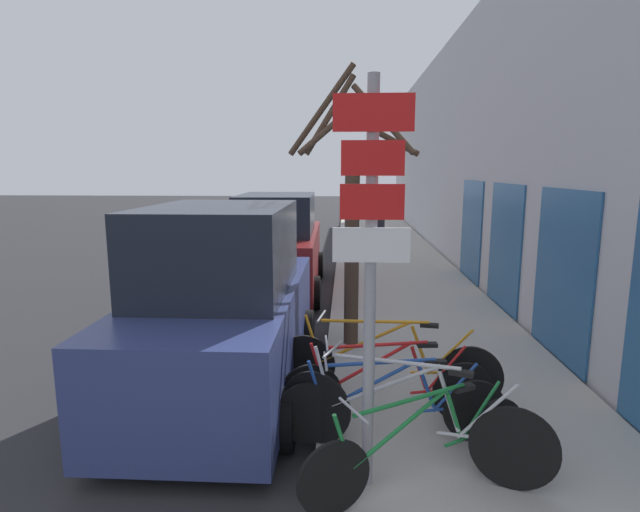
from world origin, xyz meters
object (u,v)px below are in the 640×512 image
bicycle_1 (407,420)px  parked_car_1 (278,248)px  signpost (371,261)px  bicycle_0 (422,446)px  bicycle_2 (392,406)px  street_tree (351,219)px  bicycle_3 (388,388)px  parked_car_0 (225,310)px  pedestrian_near (378,224)px  bicycle_4 (386,365)px

bicycle_1 → parked_car_1: (-2.08, 6.89, 0.44)m
signpost → bicycle_0: signpost is taller
bicycle_1 → bicycle_2: bicycle_1 is taller
signpost → bicycle_0: (0.44, -0.02, -1.53)m
parked_car_1 → signpost: bearing=-78.2°
street_tree → signpost: bearing=-87.9°
signpost → bicycle_3: signpost is taller
street_tree → parked_car_1: bearing=112.8°
bicycle_0 → bicycle_1: bicycle_1 is taller
bicycle_3 → bicycle_2: bearing=177.3°
bicycle_1 → bicycle_2: (-0.10, 0.35, -0.05)m
signpost → bicycle_2: signpost is taller
bicycle_1 → parked_car_0: bearing=70.3°
bicycle_2 → pedestrian_near: bearing=-7.7°
bicycle_4 → bicycle_3: bearing=-173.6°
bicycle_2 → bicycle_3: bearing=-2.9°
signpost → pedestrian_near: (0.74, 10.84, -0.88)m
bicycle_2 → bicycle_3: size_ratio=1.00×
bicycle_0 → bicycle_4: bearing=-21.8°
bicycle_1 → parked_car_1: bearing=37.5°
bicycle_2 → parked_car_0: bearing=49.5°
pedestrian_near → street_tree: 7.53m
parked_car_1 → bicycle_0: bearing=-74.9°
bicycle_3 → pedestrian_near: (0.49, 9.80, 0.63)m
bicycle_1 → pedestrian_near: (0.38, 10.53, 0.60)m
parked_car_1 → pedestrian_near: parked_car_1 is taller
bicycle_0 → pedestrian_near: bearing=-29.8°
bicycle_0 → pedestrian_near: pedestrian_near is taller
signpost → parked_car_0: signpost is taller
bicycle_2 → parked_car_0: 2.43m
bicycle_1 → street_tree: size_ratio=0.58×
bicycle_4 → bicycle_0: bearing=-165.2°
parked_car_1 → pedestrian_near: (2.46, 3.64, 0.16)m
bicycle_1 → bicycle_2: bearing=36.0°
parked_car_0 → parked_car_1: size_ratio=0.91×
parked_car_0 → street_tree: (1.55, 1.37, 0.99)m
bicycle_4 → pedestrian_near: 9.31m
bicycle_0 → bicycle_1: bearing=-13.5°
bicycle_2 → parked_car_0: (-1.93, 1.38, 0.52)m
pedestrian_near → street_tree: size_ratio=0.43×
bicycle_2 → bicycle_3: bicycle_3 is taller
bicycle_1 → parked_car_1: 7.21m
signpost → parked_car_1: size_ratio=0.69×
bicycle_2 → street_tree: street_tree is taller
bicycle_3 → pedestrian_near: size_ratio=1.26×
bicycle_0 → parked_car_0: size_ratio=0.45×
bicycle_1 → bicycle_3: 0.73m
bicycle_0 → bicycle_3: (-0.19, 1.05, 0.02)m
bicycle_2 → pedestrian_near: size_ratio=1.26×
bicycle_4 → parked_car_1: bearing=27.9°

